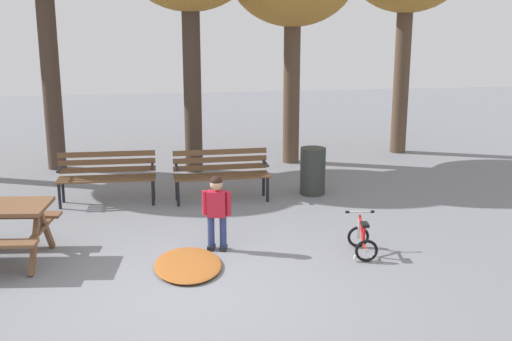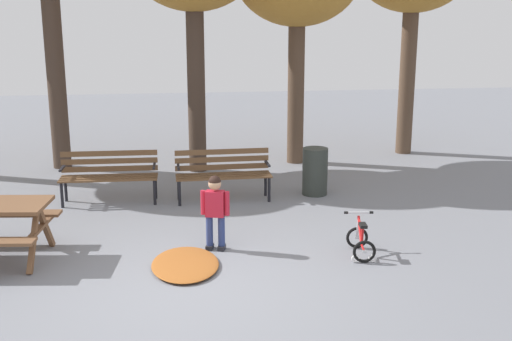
% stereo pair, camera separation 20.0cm
% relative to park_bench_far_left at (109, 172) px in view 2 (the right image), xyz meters
% --- Properties ---
extents(ground, '(36.00, 36.00, 0.00)m').
position_rel_park_bench_far_left_xyz_m(ground, '(1.20, -3.69, -0.51)').
color(ground, slate).
extents(park_bench_far_left, '(1.61, 0.49, 0.85)m').
position_rel_park_bench_far_left_xyz_m(park_bench_far_left, '(0.00, 0.00, 0.00)').
color(park_bench_far_left, brown).
rests_on(park_bench_far_left, ground).
extents(park_bench_left, '(1.61, 0.49, 0.85)m').
position_rel_park_bench_far_left_xyz_m(park_bench_left, '(1.90, -0.12, 0.00)').
color(park_bench_left, brown).
rests_on(park_bench_left, ground).
extents(child_standing, '(0.38, 0.22, 1.03)m').
position_rel_park_bench_far_left_xyz_m(child_standing, '(1.60, -2.45, 0.09)').
color(child_standing, navy).
rests_on(child_standing, ground).
extents(kids_bicycle, '(0.41, 0.59, 0.54)m').
position_rel_park_bench_far_left_xyz_m(kids_bicycle, '(3.48, -2.92, -0.31)').
color(kids_bicycle, black).
rests_on(kids_bicycle, ground).
extents(leaf_pile, '(0.87, 1.23, 0.07)m').
position_rel_park_bench_far_left_xyz_m(leaf_pile, '(1.17, -3.00, -0.48)').
color(leaf_pile, '#9E5623').
rests_on(leaf_pile, ground).
extents(trash_bin, '(0.44, 0.44, 0.82)m').
position_rel_park_bench_far_left_xyz_m(trash_bin, '(3.51, -0.01, -0.10)').
color(trash_bin, '#2D332D').
rests_on(trash_bin, ground).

